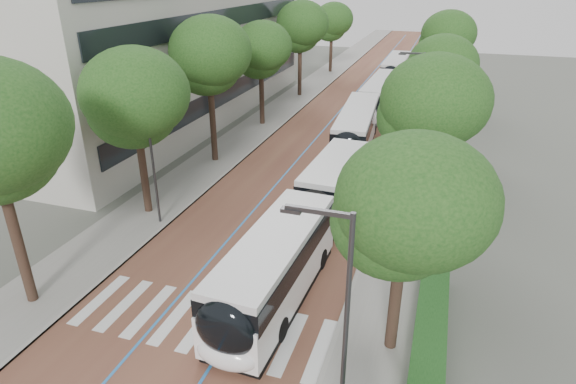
{
  "coord_description": "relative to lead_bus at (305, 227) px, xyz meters",
  "views": [
    {
      "loc": [
        8.43,
        -12.78,
        13.17
      ],
      "look_at": [
        1.15,
        9.38,
        2.4
      ],
      "focal_mm": 30.0,
      "sensor_mm": 36.0,
      "label": 1
    }
  ],
  "objects": [
    {
      "name": "sidewalk_left",
      "position": [
        -10.21,
        32.73,
        -1.57
      ],
      "size": [
        4.0,
        140.0,
        0.12
      ],
      "primitive_type": "cube",
      "color": "gray",
      "rests_on": "ground"
    },
    {
      "name": "ground",
      "position": [
        -2.71,
        -7.27,
        -1.63
      ],
      "size": [
        160.0,
        160.0,
        0.0
      ],
      "primitive_type": "plane",
      "color": "#51544C",
      "rests_on": "ground"
    },
    {
      "name": "zebra_crossing",
      "position": [
        -2.51,
        -6.27,
        -1.6
      ],
      "size": [
        10.55,
        3.6,
        0.01
      ],
      "color": "silver",
      "rests_on": "ground"
    },
    {
      "name": "trees_right",
      "position": [
        4.99,
        15.69,
        4.45
      ],
      "size": [
        5.91,
        47.57,
        8.88
      ],
      "color": "black",
      "rests_on": "ground"
    },
    {
      "name": "kerb_right",
      "position": [
        2.89,
        32.73,
        -1.57
      ],
      "size": [
        0.2,
        140.0,
        0.14
      ],
      "primitive_type": "cube",
      "color": "gray",
      "rests_on": "ground"
    },
    {
      "name": "lane_line_left",
      "position": [
        -4.31,
        32.73,
        -1.6
      ],
      "size": [
        0.12,
        126.0,
        0.01
      ],
      "primitive_type": "cube",
      "color": "blue",
      "rests_on": "road"
    },
    {
      "name": "bus_queued_2",
      "position": [
        -0.6,
        42.95,
        -0.0
      ],
      "size": [
        2.57,
        12.4,
        3.2
      ],
      "rotation": [
        0.0,
        0.0,
        0.0
      ],
      "color": "white",
      "rests_on": "ground"
    },
    {
      "name": "office_building",
      "position": [
        -22.18,
        20.73,
        5.37
      ],
      "size": [
        18.11,
        40.0,
        14.0
      ],
      "color": "#98968D",
      "rests_on": "ground"
    },
    {
      "name": "streetlight_far",
      "position": [
        3.91,
        14.73,
        3.19
      ],
      "size": [
        1.82,
        0.2,
        8.0
      ],
      "color": "#333336",
      "rests_on": "sidewalk_right"
    },
    {
      "name": "bus_queued_0",
      "position": [
        -0.6,
        16.63,
        -0.0
      ],
      "size": [
        3.35,
        12.54,
        3.2
      ],
      "rotation": [
        0.0,
        0.0,
        0.07
      ],
      "color": "white",
      "rests_on": "ground"
    },
    {
      "name": "bus_queued_1",
      "position": [
        -0.47,
        28.71,
        -0.0
      ],
      "size": [
        2.75,
        12.44,
        3.2
      ],
      "rotation": [
        0.0,
        0.0,
        -0.02
      ],
      "color": "white",
      "rests_on": "ground"
    },
    {
      "name": "lamp_post_left",
      "position": [
        -8.81,
        0.73,
        2.49
      ],
      "size": [
        0.14,
        0.14,
        8.0
      ],
      "primitive_type": "cylinder",
      "color": "#333336",
      "rests_on": "sidewalk_left"
    },
    {
      "name": "lane_line_right",
      "position": [
        -1.11,
        32.73,
        -1.6
      ],
      "size": [
        0.12,
        126.0,
        0.01
      ],
      "primitive_type": "cube",
      "color": "blue",
      "rests_on": "road"
    },
    {
      "name": "sidewalk_right",
      "position": [
        4.79,
        32.73,
        -1.57
      ],
      "size": [
        4.0,
        140.0,
        0.12
      ],
      "primitive_type": "cube",
      "color": "gray",
      "rests_on": "ground"
    },
    {
      "name": "kerb_left",
      "position": [
        -8.31,
        32.73,
        -1.57
      ],
      "size": [
        0.2,
        140.0,
        0.14
      ],
      "primitive_type": "cube",
      "color": "gray",
      "rests_on": "ground"
    },
    {
      "name": "road",
      "position": [
        -2.71,
        32.73,
        -1.62
      ],
      "size": [
        11.0,
        140.0,
        0.02
      ],
      "primitive_type": "cube",
      "color": "brown",
      "rests_on": "ground"
    },
    {
      "name": "lead_bus",
      "position": [
        0.0,
        0.0,
        0.0
      ],
      "size": [
        3.34,
        18.49,
        3.2
      ],
      "rotation": [
        0.0,
        0.0,
        -0.04
      ],
      "color": "black",
      "rests_on": "ground"
    },
    {
      "name": "streetlight_near",
      "position": [
        3.91,
        -10.27,
        3.19
      ],
      "size": [
        1.82,
        0.2,
        8.0
      ],
      "color": "#333336",
      "rests_on": "sidewalk_right"
    },
    {
      "name": "trees_left",
      "position": [
        -10.21,
        15.81,
        5.41
      ],
      "size": [
        5.92,
        60.59,
        9.97
      ],
      "color": "black",
      "rests_on": "ground"
    }
  ]
}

